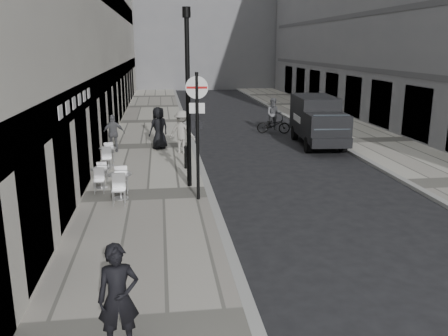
# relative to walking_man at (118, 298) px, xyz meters

# --- Properties ---
(sidewalk) EXTENTS (4.00, 60.00, 0.12)m
(sidewalk) POSITION_rel_walking_man_xyz_m (0.22, 15.66, -0.93)
(sidewalk) COLOR #ACA89B
(sidewalk) RESTS_ON ground
(far_sidewalk) EXTENTS (4.00, 60.00, 0.12)m
(far_sidewalk) POSITION_rel_walking_man_xyz_m (11.22, 15.66, -0.93)
(far_sidewalk) COLOR #ACA89B
(far_sidewalk) RESTS_ON ground
(walking_man) EXTENTS (0.68, 0.48, 1.74)m
(walking_man) POSITION_rel_walking_man_xyz_m (0.00, 0.00, 0.00)
(walking_man) COLOR black
(walking_man) RESTS_ON sidewalk
(sign_post) EXTENTS (0.66, 0.15, 3.86)m
(sign_post) POSITION_rel_walking_man_xyz_m (1.80, 7.29, 1.60)
(sign_post) COLOR black
(sign_post) RESTS_ON sidewalk
(lamppost) EXTENTS (0.26, 0.26, 5.77)m
(lamppost) POSITION_rel_walking_man_xyz_m (1.62, 8.78, 2.34)
(lamppost) COLOR black
(lamppost) RESTS_ON sidewalk
(bollard_near) EXTENTS (0.11, 0.11, 0.84)m
(bollard_near) POSITION_rel_walking_man_xyz_m (1.62, 11.13, -0.45)
(bollard_near) COLOR black
(bollard_near) RESTS_ON sidewalk
(bollard_far) EXTENTS (0.11, 0.11, 0.84)m
(bollard_far) POSITION_rel_walking_man_xyz_m (1.62, 9.31, -0.45)
(bollard_far) COLOR black
(bollard_far) RESTS_ON sidewalk
(panel_van) EXTENTS (2.21, 5.06, 2.32)m
(panel_van) POSITION_rel_walking_man_xyz_m (8.23, 15.33, 0.32)
(panel_van) COLOR black
(panel_van) RESTS_ON ground
(cyclist) EXTENTS (1.91, 1.02, 1.95)m
(cyclist) POSITION_rel_walking_man_xyz_m (6.88, 18.70, -0.23)
(cyclist) COLOR black
(cyclist) RESTS_ON ground
(pedestrian_a) EXTENTS (1.03, 0.56, 1.67)m
(pedestrian_a) POSITION_rel_walking_man_xyz_m (-1.38, 14.49, -0.04)
(pedestrian_a) COLOR #5D5D62
(pedestrian_a) RESTS_ON sidewalk
(pedestrian_b) EXTENTS (1.41, 1.21, 1.89)m
(pedestrian_b) POSITION_rel_walking_man_xyz_m (1.62, 13.84, 0.07)
(pedestrian_b) COLOR gray
(pedestrian_b) RESTS_ON sidewalk
(pedestrian_c) EXTENTS (1.12, 1.01, 1.92)m
(pedestrian_c) POSITION_rel_walking_man_xyz_m (0.61, 14.94, 0.09)
(pedestrian_c) COLOR black
(pedestrian_c) RESTS_ON sidewalk
(cafe_table_near) EXTENTS (0.67, 1.51, 0.86)m
(cafe_table_near) POSITION_rel_walking_man_xyz_m (-1.38, 11.89, -0.43)
(cafe_table_near) COLOR silver
(cafe_table_near) RESTS_ON sidewalk
(cafe_table_mid) EXTENTS (0.62, 1.41, 0.80)m
(cafe_table_mid) POSITION_rel_walking_man_xyz_m (-1.31, 8.88, -0.46)
(cafe_table_mid) COLOR silver
(cafe_table_mid) RESTS_ON sidewalk
(cafe_table_far) EXTENTS (0.73, 1.64, 0.93)m
(cafe_table_far) POSITION_rel_walking_man_xyz_m (-0.58, 7.65, -0.40)
(cafe_table_far) COLOR silver
(cafe_table_far) RESTS_ON sidewalk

